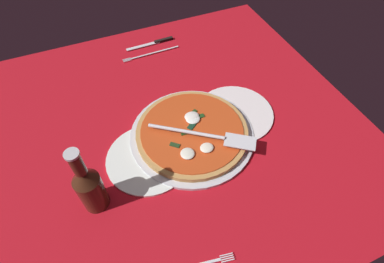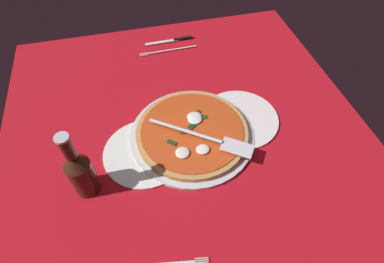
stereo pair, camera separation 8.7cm
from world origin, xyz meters
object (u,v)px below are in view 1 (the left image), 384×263
(dinner_plate_right, at_px, (149,159))
(place_setting_near, at_px, (153,49))
(dinner_plate_left, at_px, (235,113))
(beer_bottle, at_px, (89,187))
(pizza, at_px, (192,132))
(pizza_server, at_px, (205,135))

(dinner_plate_right, relative_size, place_setting_near, 1.06)
(dinner_plate_left, relative_size, beer_bottle, 1.10)
(dinner_plate_left, xyz_separation_m, beer_bottle, (0.46, 0.13, 0.08))
(pizza, distance_m, beer_bottle, 0.32)
(pizza_server, bearing_deg, beer_bottle, -134.15)
(pizza, relative_size, place_setting_near, 1.48)
(pizza, bearing_deg, pizza_server, 116.21)
(dinner_plate_left, bearing_deg, dinner_plate_right, 10.49)
(dinner_plate_left, relative_size, dinner_plate_right, 1.02)
(place_setting_near, relative_size, beer_bottle, 1.01)
(dinner_plate_left, distance_m, beer_bottle, 0.48)
(pizza, bearing_deg, place_setting_near, -93.59)
(pizza_server, distance_m, place_setting_near, 0.49)
(pizza, bearing_deg, dinner_plate_right, 11.02)
(dinner_plate_right, relative_size, pizza, 0.72)
(place_setting_near, bearing_deg, dinner_plate_left, 105.97)
(dinner_plate_left, relative_size, pizza, 0.73)
(dinner_plate_left, xyz_separation_m, pizza, (0.16, 0.03, 0.02))
(pizza_server, relative_size, place_setting_near, 1.20)
(pizza_server, xyz_separation_m, place_setting_near, (-0.01, -0.49, -0.04))
(pizza_server, relative_size, beer_bottle, 1.22)
(pizza_server, bearing_deg, place_setting_near, 124.68)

